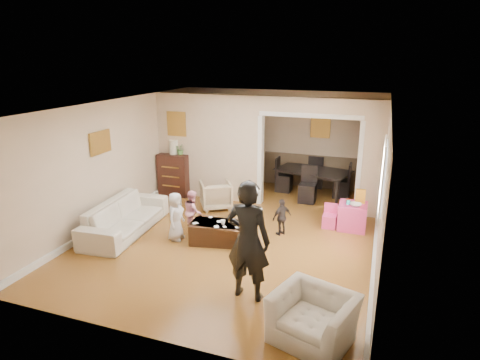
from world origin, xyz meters
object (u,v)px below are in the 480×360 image
at_px(child_toddler, 282,217).
at_px(child_kneel_b, 193,211).
at_px(armchair_back, 216,195).
at_px(child_kneel_a, 176,216).
at_px(sofa, 125,217).
at_px(adult_person, 248,240).
at_px(coffee_table, 219,233).
at_px(coffee_cup, 223,222).
at_px(dresser, 175,174).
at_px(table_lamp, 174,147).
at_px(dining_table, 312,182).
at_px(cyan_cup, 348,202).
at_px(armchair_front, 313,318).
at_px(play_table, 352,216).

bearing_deg(child_toddler, child_kneel_b, -37.00).
relative_size(armchair_back, child_kneel_a, 0.74).
distance_m(child_kneel_b, child_toddler, 1.81).
relative_size(sofa, adult_person, 1.22).
bearing_deg(coffee_table, coffee_cup, -26.57).
relative_size(dresser, child_kneel_a, 1.12).
height_order(dresser, table_lamp, table_lamp).
relative_size(sofa, coffee_cup, 23.10).
xyz_separation_m(armchair_back, child_toddler, (1.83, -0.96, 0.06)).
bearing_deg(child_toddler, armchair_back, -79.06).
relative_size(table_lamp, dining_table, 0.20).
bearing_deg(dining_table, coffee_cup, -92.47).
height_order(table_lamp, child_kneel_b, table_lamp).
xyz_separation_m(table_lamp, child_kneel_a, (1.31, -2.42, -0.78)).
distance_m(table_lamp, cyan_cup, 4.54).
height_order(coffee_cup, cyan_cup, cyan_cup).
xyz_separation_m(dining_table, child_kneel_b, (-1.89, -3.18, 0.12)).
xyz_separation_m(child_kneel_b, child_toddler, (1.75, 0.45, -0.06)).
distance_m(sofa, armchair_front, 4.66).
relative_size(armchair_back, dresser, 0.66).
bearing_deg(sofa, play_table, -72.87).
xyz_separation_m(armchair_front, coffee_cup, (-2.09, 2.17, 0.14)).
distance_m(coffee_cup, child_kneel_b, 0.87).
bearing_deg(table_lamp, play_table, -9.18).
distance_m(armchair_back, coffee_table, 1.89).
bearing_deg(armchair_front, dresser, 151.50).
height_order(armchair_front, coffee_table, armchair_front).
height_order(cyan_cup, child_kneel_b, child_kneel_b).
distance_m(armchair_front, child_toddler, 3.18).
distance_m(armchair_front, play_table, 3.76).
xyz_separation_m(adult_person, child_kneel_b, (-1.80, 1.87, -0.48)).
bearing_deg(play_table, coffee_table, -146.98).
bearing_deg(table_lamp, cyan_cup, -10.02).
relative_size(coffee_table, coffee_cup, 11.20).
bearing_deg(child_kneel_b, coffee_table, -144.62).
bearing_deg(table_lamp, armchair_front, -45.93).
bearing_deg(sofa, coffee_cup, -90.85).
bearing_deg(armchair_front, armchair_back, 144.53).
height_order(armchair_front, dining_table, dining_table).
xyz_separation_m(coffee_cup, child_kneel_a, (-0.95, -0.10, 0.03)).
height_order(sofa, dining_table, sofa).
relative_size(dining_table, child_kneel_a, 1.90).
bearing_deg(child_kneel_a, child_toddler, -66.08).
relative_size(cyan_cup, child_kneel_a, 0.08).
height_order(sofa, cyan_cup, sofa).
bearing_deg(armchair_front, coffee_table, 152.01).
distance_m(coffee_table, cyan_cup, 2.74).
relative_size(coffee_table, play_table, 1.92).
relative_size(armchair_front, coffee_cup, 10.02).
bearing_deg(play_table, child_toddler, -149.10).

